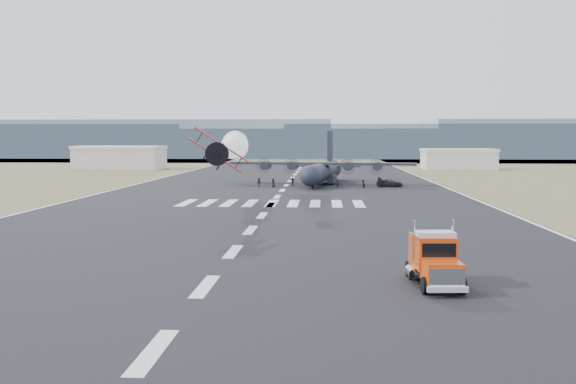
# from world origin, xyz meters

# --- Properties ---
(ground) EXTENTS (500.00, 500.00, 0.00)m
(ground) POSITION_xyz_m (0.00, 0.00, 0.00)
(ground) COLOR black
(ground) RESTS_ON ground
(scrub_far) EXTENTS (500.00, 80.00, 0.00)m
(scrub_far) POSITION_xyz_m (0.00, 230.00, 0.00)
(scrub_far) COLOR brown
(scrub_far) RESTS_ON ground
(runway_markings) EXTENTS (60.00, 260.00, 0.01)m
(runway_markings) POSITION_xyz_m (0.00, 60.00, 0.01)
(runway_markings) COLOR silver
(runway_markings) RESTS_ON ground
(ridge_seg_b) EXTENTS (150.00, 50.00, 15.00)m
(ridge_seg_b) POSITION_xyz_m (-130.00, 260.00, 7.50)
(ridge_seg_b) COLOR gray
(ridge_seg_b) RESTS_ON ground
(ridge_seg_c) EXTENTS (150.00, 50.00, 17.00)m
(ridge_seg_c) POSITION_xyz_m (-65.00, 260.00, 8.50)
(ridge_seg_c) COLOR gray
(ridge_seg_c) RESTS_ON ground
(ridge_seg_d) EXTENTS (150.00, 50.00, 13.00)m
(ridge_seg_d) POSITION_xyz_m (0.00, 260.00, 6.50)
(ridge_seg_d) COLOR gray
(ridge_seg_d) RESTS_ON ground
(ridge_seg_e) EXTENTS (150.00, 50.00, 15.00)m
(ridge_seg_e) POSITION_xyz_m (65.00, 260.00, 7.50)
(ridge_seg_e) COLOR gray
(ridge_seg_e) RESTS_ON ground
(hangar_left) EXTENTS (24.50, 14.50, 6.70)m
(hangar_left) POSITION_xyz_m (-52.00, 145.00, 3.41)
(hangar_left) COLOR #BDB6A8
(hangar_left) RESTS_ON ground
(hangar_right) EXTENTS (20.50, 12.50, 5.90)m
(hangar_right) POSITION_xyz_m (46.00, 150.00, 3.01)
(hangar_right) COLOR #BDB6A8
(hangar_right) RESTS_ON ground
(semi_truck) EXTENTS (2.86, 7.50, 3.33)m
(semi_truck) POSITION_xyz_m (14.03, 1.24, 1.64)
(semi_truck) COLOR black
(semi_truck) RESTS_ON ground
(aerobatic_biplane) EXTENTS (5.66, 5.96, 4.93)m
(aerobatic_biplane) POSITION_xyz_m (-3.67, 26.75, 7.67)
(aerobatic_biplane) COLOR #B6190C
(smoke_trail) EXTENTS (4.80, 33.10, 4.16)m
(smoke_trail) POSITION_xyz_m (-5.74, 53.90, 7.90)
(smoke_trail) COLOR white
(transport_aircraft) EXTENTS (36.61, 30.02, 10.57)m
(transport_aircraft) POSITION_xyz_m (6.87, 87.88, 2.73)
(transport_aircraft) COLOR black
(transport_aircraft) RESTS_ON ground
(support_vehicle) EXTENTS (5.30, 3.48, 1.35)m
(support_vehicle) POSITION_xyz_m (19.42, 81.40, 0.68)
(support_vehicle) COLOR black
(support_vehicle) RESTS_ON ground
(crew_a) EXTENTS (0.80, 0.72, 1.81)m
(crew_a) POSITION_xyz_m (17.45, 79.20, 0.91)
(crew_a) COLOR black
(crew_a) RESTS_ON ground
(crew_b) EXTENTS (0.87, 0.86, 1.56)m
(crew_b) POSITION_xyz_m (14.23, 77.48, 0.78)
(crew_b) COLOR black
(crew_b) RESTS_ON ground
(crew_c) EXTENTS (1.11, 1.14, 1.69)m
(crew_c) POSITION_xyz_m (-4.87, 80.21, 0.84)
(crew_c) COLOR black
(crew_c) RESTS_ON ground
(crew_d) EXTENTS (1.14, 0.97, 1.74)m
(crew_d) POSITION_xyz_m (1.30, 81.85, 0.87)
(crew_d) COLOR black
(crew_d) RESTS_ON ground
(crew_e) EXTENTS (0.84, 0.96, 1.67)m
(crew_e) POSITION_xyz_m (-2.10, 78.83, 0.84)
(crew_e) COLOR black
(crew_e) RESTS_ON ground
(crew_f) EXTENTS (1.60, 1.28, 1.70)m
(crew_f) POSITION_xyz_m (17.58, 79.31, 0.85)
(crew_f) COLOR black
(crew_f) RESTS_ON ground
(crew_g) EXTENTS (0.77, 0.76, 1.64)m
(crew_g) POSITION_xyz_m (9.67, 77.98, 0.82)
(crew_g) COLOR black
(crew_g) RESTS_ON ground
(crew_h) EXTENTS (1.01, 1.01, 1.82)m
(crew_h) POSITION_xyz_m (17.43, 81.54, 0.91)
(crew_h) COLOR black
(crew_h) RESTS_ON ground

